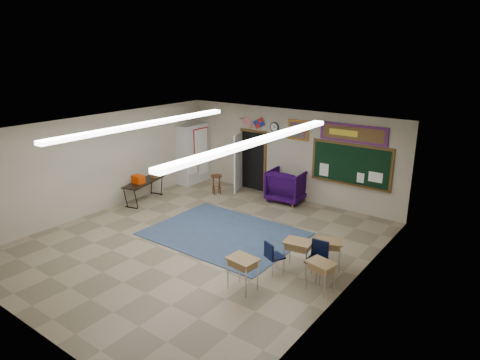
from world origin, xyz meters
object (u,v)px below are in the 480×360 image
Objects in this scene: student_desk_front_right at (329,253)px; folding_table at (144,190)px; student_desk_front_left at (298,254)px; wingback_armchair at (287,185)px; wooden_stool at (217,184)px.

folding_table is at bearing 150.31° from student_desk_front_right.
student_desk_front_left is at bearing -23.35° from folding_table.
wingback_armchair reaches higher than wooden_stool.
student_desk_front_left is 0.43× the size of folding_table.
wingback_armchair is at bearing 114.26° from student_desk_front_left.
folding_table reaches higher than wooden_stool.
wooden_stool is at bearing 139.02° from student_desk_front_left.
student_desk_front_left is at bearing -31.77° from wooden_stool.
wingback_armchair is at bearing 107.16° from student_desk_front_right.
wingback_armchair is 1.66× the size of student_desk_front_right.
wooden_stool is at bearing 129.82° from student_desk_front_right.
student_desk_front_right is at bearing 127.55° from wingback_armchair.
student_desk_front_left is 1.09× the size of wooden_stool.
student_desk_front_right is at bearing 36.85° from student_desk_front_left.
student_desk_front_left is 1.04× the size of student_desk_front_right.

